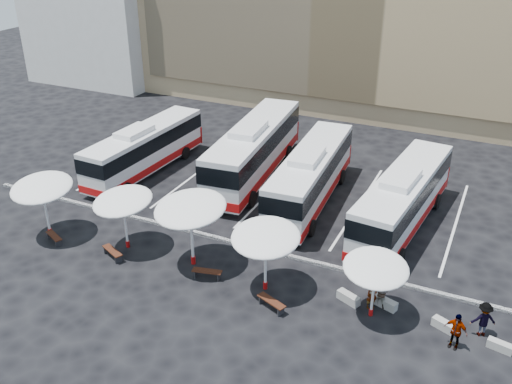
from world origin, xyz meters
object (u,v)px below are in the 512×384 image
at_px(sunshade_4, 376,268).
at_px(wood_bench_3, 271,302).
at_px(sunshade_3, 266,237).
at_px(conc_bench_3, 500,346).
at_px(bus_2, 311,175).
at_px(conc_bench_0, 348,298).
at_px(bus_3, 403,198).
at_px(sunshade_0, 42,188).
at_px(sunshade_2, 190,209).
at_px(passenger_1, 382,292).
at_px(bus_1, 254,149).
at_px(wood_bench_0, 54,237).
at_px(conc_bench_1, 385,303).
at_px(passenger_3, 483,319).
at_px(conc_bench_2, 445,325).
at_px(passenger_2, 456,331).
at_px(passenger_0, 372,294).
at_px(wood_bench_1, 113,252).
at_px(bus_0, 145,148).
at_px(sunshade_1, 123,201).
at_px(wood_bench_2, 207,272).

bearing_deg(sunshade_4, wood_bench_3, -160.94).
bearing_deg(sunshade_3, conc_bench_3, 1.36).
xyz_separation_m(bus_2, sunshade_3, (1.22, -9.79, 1.06)).
xyz_separation_m(bus_2, conc_bench_0, (5.34, -9.06, -1.74)).
bearing_deg(bus_3, sunshade_0, -146.81).
xyz_separation_m(sunshade_2, passenger_1, (10.08, 0.70, -2.57)).
height_order(bus_1, bus_2, bus_1).
bearing_deg(wood_bench_0, bus_2, 43.11).
height_order(conc_bench_1, passenger_3, passenger_3).
bearing_deg(conc_bench_3, passenger_1, 171.05).
height_order(conc_bench_2, passenger_2, passenger_2).
distance_m(conc_bench_0, conc_bench_1, 1.75).
height_order(bus_1, wood_bench_0, bus_1).
height_order(bus_3, wood_bench_0, bus_3).
height_order(passenger_0, passenger_1, passenger_1).
bearing_deg(passenger_0, wood_bench_0, 141.93).
bearing_deg(wood_bench_3, bus_1, 118.30).
height_order(wood_bench_1, passenger_2, passenger_2).
relative_size(bus_1, sunshade_3, 3.59).
xyz_separation_m(conc_bench_3, passenger_0, (-5.84, 0.48, 0.58)).
xyz_separation_m(conc_bench_0, passenger_3, (6.09, 0.21, 0.64)).
bearing_deg(bus_0, sunshade_1, -58.48).
distance_m(sunshade_0, wood_bench_1, 5.59).
height_order(bus_3, wood_bench_3, bus_3).
xyz_separation_m(bus_1, sunshade_4, (11.55, -11.64, 0.54)).
xyz_separation_m(wood_bench_1, passenger_1, (14.37, 2.08, 0.42)).
bearing_deg(passenger_3, conc_bench_1, -24.83).
bearing_deg(conc_bench_3, sunshade_1, 179.89).
relative_size(bus_0, wood_bench_0, 7.71).
bearing_deg(bus_0, sunshade_4, -22.96).
distance_m(bus_0, passenger_1, 20.96).
height_order(bus_2, sunshade_4, bus_2).
bearing_deg(wood_bench_1, passenger_1, 8.22).
height_order(bus_0, bus_3, bus_3).
relative_size(conc_bench_1, passenger_0, 0.76).
height_order(bus_0, conc_bench_0, bus_0).
distance_m(sunshade_3, wood_bench_3, 3.11).
height_order(bus_0, bus_1, bus_1).
height_order(sunshade_0, passenger_1, sunshade_0).
bearing_deg(passenger_2, conc_bench_3, 34.16).
bearing_deg(sunshade_4, wood_bench_0, -176.12).
height_order(wood_bench_3, passenger_1, passenger_1).
distance_m(bus_0, passenger_3, 25.29).
distance_m(sunshade_2, sunshade_4, 9.85).
bearing_deg(sunshade_2, passenger_2, -3.48).
distance_m(bus_1, passenger_2, 19.69).
bearing_deg(wood_bench_2, bus_1, 104.04).
bearing_deg(wood_bench_0, sunshade_4, 3.88).
distance_m(conc_bench_2, passenger_1, 3.15).
relative_size(sunshade_2, passenger_3, 2.76).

